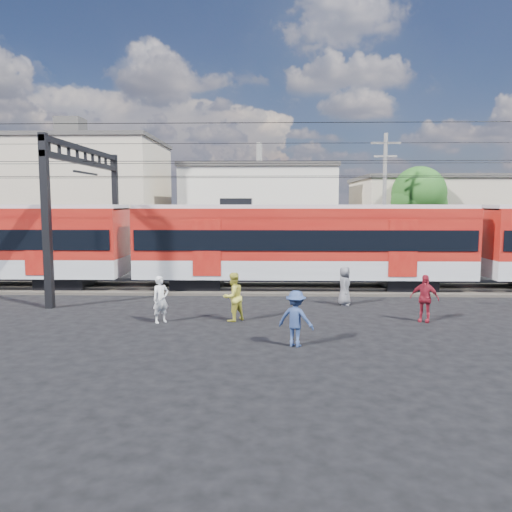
% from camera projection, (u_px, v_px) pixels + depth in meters
% --- Properties ---
extents(ground, '(120.00, 120.00, 0.00)m').
position_uv_depth(ground, '(302.00, 332.00, 16.53)').
color(ground, black).
rests_on(ground, ground).
extents(track_bed, '(70.00, 3.40, 0.12)m').
position_uv_depth(track_bed, '(291.00, 289.00, 24.48)').
color(track_bed, '#2D2823').
rests_on(track_bed, ground).
extents(rail_near, '(70.00, 0.12, 0.12)m').
position_uv_depth(rail_near, '(292.00, 289.00, 23.72)').
color(rail_near, '#59544C').
rests_on(rail_near, track_bed).
extents(rail_far, '(70.00, 0.12, 0.12)m').
position_uv_depth(rail_far, '(291.00, 284.00, 25.21)').
color(rail_far, '#59544C').
rests_on(rail_far, track_bed).
extents(commuter_train, '(50.30, 3.08, 4.17)m').
position_uv_depth(commuter_train, '(307.00, 241.00, 24.21)').
color(commuter_train, black).
rests_on(commuter_train, ground).
extents(catenary, '(70.00, 9.30, 7.52)m').
position_uv_depth(catenary, '(114.00, 185.00, 24.18)').
color(catenary, black).
rests_on(catenary, ground).
extents(building_west, '(14.28, 10.20, 9.30)m').
position_uv_depth(building_west, '(73.00, 198.00, 40.37)').
color(building_west, tan).
rests_on(building_west, ground).
extents(building_midwest, '(12.24, 12.24, 7.30)m').
position_uv_depth(building_midwest, '(259.00, 210.00, 43.04)').
color(building_midwest, beige).
rests_on(building_midwest, ground).
extents(building_mideast, '(16.32, 10.20, 6.30)m').
position_uv_depth(building_mideast, '(459.00, 217.00, 39.66)').
color(building_mideast, tan).
rests_on(building_mideast, ground).
extents(utility_pole_mid, '(1.80, 0.24, 8.50)m').
position_uv_depth(utility_pole_mid, '(384.00, 198.00, 30.80)').
color(utility_pole_mid, slate).
rests_on(utility_pole_mid, ground).
extents(tree_near, '(3.82, 3.64, 6.72)m').
position_uv_depth(tree_near, '(421.00, 197.00, 33.77)').
color(tree_near, '#382619').
rests_on(tree_near, ground).
extents(pedestrian_a, '(0.73, 0.70, 1.68)m').
position_uv_depth(pedestrian_a, '(161.00, 299.00, 17.74)').
color(pedestrian_a, silver).
rests_on(pedestrian_a, ground).
extents(pedestrian_b, '(1.08, 1.08, 1.76)m').
position_uv_depth(pedestrian_b, '(233.00, 297.00, 17.97)').
color(pedestrian_b, gold).
rests_on(pedestrian_b, ground).
extents(pedestrian_c, '(1.24, 1.00, 1.68)m').
position_uv_depth(pedestrian_c, '(296.00, 319.00, 14.78)').
color(pedestrian_c, navy).
rests_on(pedestrian_c, ground).
extents(pedestrian_d, '(1.08, 0.83, 1.71)m').
position_uv_depth(pedestrian_d, '(424.00, 298.00, 17.85)').
color(pedestrian_d, maroon).
rests_on(pedestrian_d, ground).
extents(pedestrian_e, '(0.69, 0.89, 1.62)m').
position_uv_depth(pedestrian_e, '(345.00, 286.00, 20.78)').
color(pedestrian_e, '#535359').
rests_on(pedestrian_e, ground).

